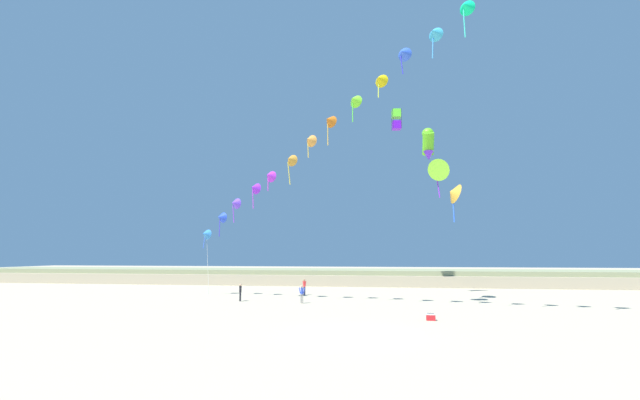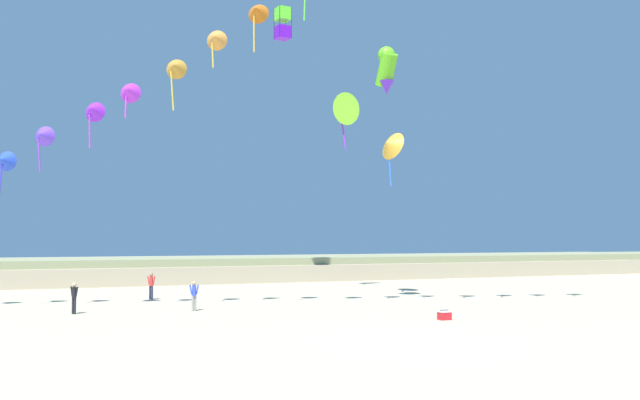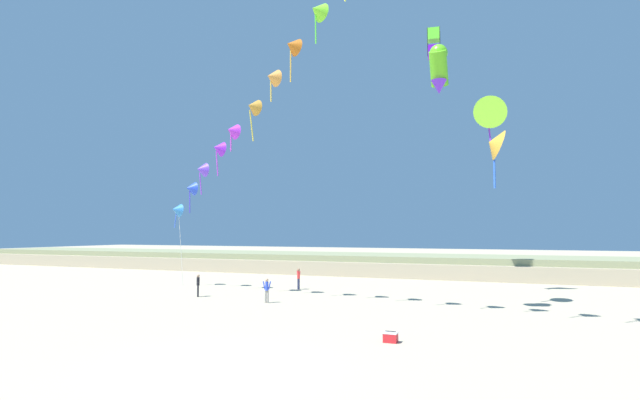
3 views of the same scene
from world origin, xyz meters
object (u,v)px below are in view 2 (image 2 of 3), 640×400
object	(u,v)px
large_kite_low_lead	(283,23)
beach_cooler	(444,315)
person_mid_center	(194,294)
large_kite_mid_trail	(343,109)
person_near_right	(74,296)
large_kite_high_solo	(390,144)
large_kite_outer_drift	(387,68)
person_near_left	(151,284)

from	to	relation	value
large_kite_low_lead	beach_cooler	xyz separation A→B (m)	(1.28, -20.10, -19.70)
person_mid_center	beach_cooler	world-z (taller)	person_mid_center
large_kite_low_lead	large_kite_mid_trail	world-z (taller)	large_kite_low_lead
person_near_right	large_kite_high_solo	xyz separation A→B (m)	(19.59, 3.28, 9.09)
beach_cooler	large_kite_outer_drift	bearing A→B (deg)	82.69
large_kite_outer_drift	person_near_right	bearing A→B (deg)	175.37
large_kite_low_lead	person_near_left	bearing A→B (deg)	-155.71
large_kite_high_solo	large_kite_outer_drift	distance (m)	6.53
person_near_right	beach_cooler	size ratio (longest dim) A/B	2.72
large_kite_high_solo	large_kite_mid_trail	bearing A→B (deg)	95.25
beach_cooler	person_near_left	bearing A→B (deg)	126.02
person_near_left	large_kite_high_solo	size ratio (longest dim) A/B	0.43
person_near_right	beach_cooler	xyz separation A→B (m)	(16.01, -8.95, -0.69)
large_kite_low_lead	large_kite_outer_drift	xyz separation A→B (m)	(2.25, -12.53, -6.14)
large_kite_low_lead	beach_cooler	distance (m)	28.17
person_near_left	large_kite_mid_trail	world-z (taller)	large_kite_mid_trail
person_near_left	large_kite_outer_drift	bearing A→B (deg)	-33.04
large_kite_low_lead	large_kite_high_solo	size ratio (longest dim) A/B	0.62
large_kite_low_lead	large_kite_mid_trail	size ratio (longest dim) A/B	0.56
large_kite_outer_drift	beach_cooler	xyz separation A→B (m)	(-0.97, -7.58, -13.56)
person_near_right	large_kite_low_lead	size ratio (longest dim) A/B	0.66
large_kite_mid_trail	person_near_left	bearing A→B (deg)	-168.22
person_near_right	large_kite_mid_trail	bearing A→B (deg)	26.81
person_mid_center	beach_cooler	distance (m)	12.99
large_kite_outer_drift	beach_cooler	world-z (taller)	large_kite_outer_drift
large_kite_low_lead	beach_cooler	size ratio (longest dim) A/B	4.13
large_kite_mid_trail	beach_cooler	size ratio (longest dim) A/B	7.42
large_kite_low_lead	large_kite_high_solo	bearing A→B (deg)	-58.33
person_mid_center	large_kite_high_solo	world-z (taller)	large_kite_high_solo
large_kite_mid_trail	large_kite_high_solo	xyz separation A→B (m)	(0.58, -6.33, -3.42)
person_mid_center	large_kite_low_lead	world-z (taller)	large_kite_low_lead
large_kite_low_lead	person_near_right	bearing A→B (deg)	-142.87
person_near_left	large_kite_high_solo	distance (m)	17.74
large_kite_low_lead	large_kite_outer_drift	distance (m)	14.13
person_mid_center	large_kite_outer_drift	world-z (taller)	large_kite_outer_drift
person_mid_center	person_near_right	bearing A→B (deg)	171.90
person_near_right	large_kite_high_solo	distance (m)	21.84
beach_cooler	person_mid_center	bearing A→B (deg)	141.29
person_near_right	large_kite_outer_drift	world-z (taller)	large_kite_outer_drift
beach_cooler	large_kite_low_lead	bearing A→B (deg)	93.64
large_kite_outer_drift	beach_cooler	distance (m)	15.56
large_kite_high_solo	beach_cooler	xyz separation A→B (m)	(-3.58, -12.23, -9.78)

